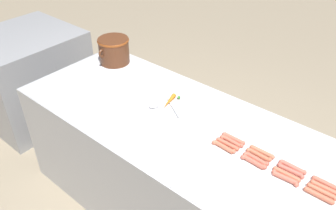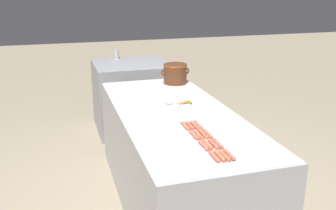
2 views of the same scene
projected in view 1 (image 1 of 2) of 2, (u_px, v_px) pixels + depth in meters
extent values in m
plane|color=gray|center=(177.00, 208.00, 2.71)|extent=(20.00, 20.00, 0.00)
cube|color=#ADAFB5|center=(177.00, 169.00, 2.47)|extent=(0.94, 2.30, 0.87)
cube|color=silver|center=(178.00, 121.00, 2.22)|extent=(0.93, 2.26, 0.00)
cube|color=#939599|center=(30.00, 77.00, 3.49)|extent=(0.98, 0.89, 0.90)
cylinder|color=#D36C4F|center=(319.00, 195.00, 1.70)|extent=(0.03, 0.13, 0.03)
sphere|color=#D36C4F|center=(332.00, 202.00, 1.66)|extent=(0.03, 0.03, 0.03)
sphere|color=#D36C4F|center=(306.00, 189.00, 1.73)|extent=(0.03, 0.03, 0.03)
cylinder|color=#D86A55|center=(285.00, 178.00, 1.79)|extent=(0.04, 0.13, 0.03)
sphere|color=#D86A55|center=(296.00, 185.00, 1.75)|extent=(0.03, 0.03, 0.03)
sphere|color=#D86A55|center=(274.00, 172.00, 1.83)|extent=(0.03, 0.03, 0.03)
cylinder|color=#D26752|center=(253.00, 162.00, 1.89)|extent=(0.03, 0.13, 0.03)
sphere|color=#D26752|center=(264.00, 167.00, 1.86)|extent=(0.03, 0.03, 0.03)
sphere|color=#D26752|center=(243.00, 157.00, 1.92)|extent=(0.03, 0.03, 0.03)
cylinder|color=#D46E50|center=(224.00, 147.00, 1.99)|extent=(0.04, 0.13, 0.03)
sphere|color=#D46E50|center=(234.00, 151.00, 1.96)|extent=(0.03, 0.03, 0.03)
sphere|color=#D46E50|center=(214.00, 143.00, 2.02)|extent=(0.03, 0.03, 0.03)
cylinder|color=#D16F51|center=(322.00, 191.00, 1.72)|extent=(0.03, 0.13, 0.03)
sphere|color=#D16F51|center=(335.00, 198.00, 1.68)|extent=(0.03, 0.03, 0.03)
sphere|color=#D16F51|center=(309.00, 185.00, 1.75)|extent=(0.03, 0.03, 0.03)
cylinder|color=#D66E51|center=(287.00, 174.00, 1.81)|extent=(0.03, 0.13, 0.03)
sphere|color=#D66E51|center=(298.00, 180.00, 1.78)|extent=(0.03, 0.03, 0.03)
sphere|color=#D66E51|center=(275.00, 169.00, 1.85)|extent=(0.03, 0.03, 0.03)
cylinder|color=#D06551|center=(256.00, 159.00, 1.91)|extent=(0.03, 0.13, 0.03)
sphere|color=#D06551|center=(267.00, 164.00, 1.88)|extent=(0.03, 0.03, 0.03)
sphere|color=#D06551|center=(245.00, 154.00, 1.94)|extent=(0.03, 0.03, 0.03)
cylinder|color=#D4664D|center=(228.00, 144.00, 2.01)|extent=(0.03, 0.13, 0.03)
sphere|color=#D4664D|center=(237.00, 149.00, 1.97)|extent=(0.03, 0.03, 0.03)
sphere|color=#D4664D|center=(218.00, 139.00, 2.04)|extent=(0.03, 0.03, 0.03)
cylinder|color=#D26C4F|center=(325.00, 188.00, 1.73)|extent=(0.03, 0.13, 0.03)
sphere|color=#D26C4F|center=(313.00, 182.00, 1.77)|extent=(0.03, 0.03, 0.03)
cylinder|color=#CB6554|center=(291.00, 171.00, 1.83)|extent=(0.03, 0.13, 0.03)
sphere|color=#CB6554|center=(302.00, 177.00, 1.80)|extent=(0.03, 0.03, 0.03)
sphere|color=#CB6554|center=(280.00, 165.00, 1.87)|extent=(0.03, 0.03, 0.03)
cylinder|color=#CF6C4C|center=(259.00, 155.00, 1.93)|extent=(0.03, 0.13, 0.03)
sphere|color=#CF6C4C|center=(269.00, 160.00, 1.90)|extent=(0.03, 0.03, 0.03)
sphere|color=#CF6C4C|center=(248.00, 150.00, 1.96)|extent=(0.03, 0.03, 0.03)
cylinder|color=#CE6650|center=(231.00, 141.00, 2.03)|extent=(0.04, 0.13, 0.03)
sphere|color=#CE6650|center=(241.00, 146.00, 2.00)|extent=(0.03, 0.03, 0.03)
sphere|color=#CE6650|center=(222.00, 137.00, 2.06)|extent=(0.03, 0.03, 0.03)
cylinder|color=#CF6751|center=(327.00, 184.00, 1.76)|extent=(0.03, 0.13, 0.03)
sphere|color=#CF6751|center=(314.00, 178.00, 1.79)|extent=(0.03, 0.03, 0.03)
cylinder|color=#D86856|center=(292.00, 167.00, 1.85)|extent=(0.03, 0.13, 0.03)
sphere|color=#D86856|center=(304.00, 172.00, 1.82)|extent=(0.03, 0.03, 0.03)
sphere|color=#D86856|center=(281.00, 162.00, 1.89)|extent=(0.03, 0.03, 0.03)
cylinder|color=#CB7051|center=(262.00, 152.00, 1.95)|extent=(0.03, 0.13, 0.03)
sphere|color=#CB7051|center=(272.00, 157.00, 1.92)|extent=(0.03, 0.03, 0.03)
sphere|color=#CB7051|center=(252.00, 147.00, 1.99)|extent=(0.03, 0.03, 0.03)
cylinder|color=#D36953|center=(233.00, 139.00, 2.05)|extent=(0.03, 0.13, 0.03)
sphere|color=#D36953|center=(243.00, 143.00, 2.01)|extent=(0.03, 0.03, 0.03)
sphere|color=#D36953|center=(224.00, 134.00, 2.08)|extent=(0.03, 0.03, 0.03)
cylinder|color=#562D19|center=(114.00, 51.00, 2.81)|extent=(0.25, 0.25, 0.21)
torus|color=brown|center=(113.00, 40.00, 2.75)|extent=(0.26, 0.26, 0.03)
torus|color=#562D19|center=(102.00, 53.00, 2.72)|extent=(0.07, 0.02, 0.07)
torus|color=#562D19|center=(125.00, 43.00, 2.87)|extent=(0.07, 0.02, 0.07)
cylinder|color=#B7B7BC|center=(173.00, 108.00, 2.32)|extent=(0.13, 0.19, 0.01)
ellipsoid|color=#B7B7BC|center=(154.00, 106.00, 2.33)|extent=(0.09, 0.08, 0.02)
cone|color=orange|center=(169.00, 101.00, 2.36)|extent=(0.17, 0.07, 0.03)
sphere|color=#387F2D|center=(179.00, 97.00, 2.40)|extent=(0.02, 0.02, 0.02)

